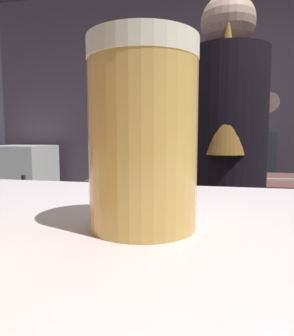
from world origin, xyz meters
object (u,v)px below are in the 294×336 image
(chefs_knife, at_px, (275,179))
(mixing_bowl, at_px, (191,174))
(bottle_soy, at_px, (245,123))
(pint_glass_near, at_px, (143,136))
(bottle_vinegar, at_px, (264,122))
(mini_fridge, at_px, (23,193))
(bartender, at_px, (224,172))

(chefs_knife, bearing_deg, mixing_bowl, 178.09)
(bottle_soy, bearing_deg, mixing_bowl, -105.88)
(pint_glass_near, bearing_deg, bottle_vinegar, 79.65)
(mini_fridge, relative_size, bottle_soy, 4.25)
(mini_fridge, distance_m, mixing_bowl, 2.31)
(bartender, relative_size, mixing_bowl, 9.11)
(mini_fridge, relative_size, chefs_knife, 4.31)
(bottle_soy, bearing_deg, bartender, -97.87)
(bartender, relative_size, bottle_vinegar, 7.02)
(mixing_bowl, xyz_separation_m, bottle_vinegar, (0.59, 1.39, 0.34))
(pint_glass_near, distance_m, bottle_vinegar, 2.93)
(chefs_knife, distance_m, bottle_vinegar, 1.42)
(mini_fridge, distance_m, bottle_soy, 2.45)
(bartender, distance_m, mixing_bowl, 0.41)
(bartender, height_order, bottle_vinegar, bartender)
(bottle_vinegar, bearing_deg, mini_fridge, -176.71)
(chefs_knife, bearing_deg, bottle_vinegar, 78.19)
(bartender, bearing_deg, mixing_bowl, 24.70)
(bartender, xyz_separation_m, chefs_knife, (0.28, 0.41, -0.08))
(bartender, xyz_separation_m, bottle_soy, (0.25, 1.84, 0.28))
(bartender, distance_m, chefs_knife, 0.50)
(mixing_bowl, relative_size, bottle_soy, 0.77)
(mixing_bowl, bearing_deg, bottle_soy, 74.12)
(mixing_bowl, relative_size, bottle_vinegar, 0.77)
(mixing_bowl, height_order, bottle_vinegar, bottle_vinegar)
(bottle_soy, relative_size, bottle_vinegar, 1.00)
(mixing_bowl, relative_size, chefs_knife, 0.78)
(bottle_vinegar, bearing_deg, bartender, -103.45)
(bartender, height_order, chefs_knife, bartender)
(mixing_bowl, distance_m, bottle_soy, 1.56)
(bartender, bearing_deg, bottle_vinegar, -12.04)
(mini_fridge, bearing_deg, bottle_vinegar, 3.29)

